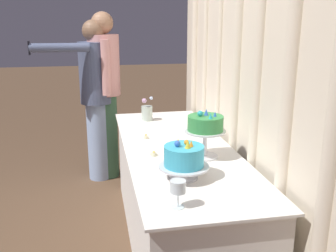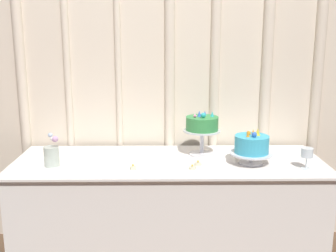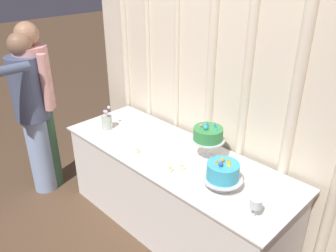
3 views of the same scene
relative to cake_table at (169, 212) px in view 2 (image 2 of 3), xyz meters
name	(u,v)px [view 2 (image 2 of 3)]	position (x,y,z in m)	size (l,w,h in m)	color
draped_curtain	(172,61)	(0.03, 0.43, 1.04)	(2.95, 0.14, 2.73)	beige
cake_table	(169,212)	(0.00, 0.00, 0.00)	(2.13, 0.75, 0.77)	white
cake_display_nearleft	(202,126)	(0.24, 0.13, 0.60)	(0.27, 0.27, 0.32)	silver
cake_display_nearright	(252,146)	(0.55, -0.08, 0.51)	(0.29, 0.29, 0.24)	silver
wine_glass	(307,153)	(0.89, -0.19, 0.49)	(0.08, 0.08, 0.14)	silver
flower_vase	(52,155)	(-0.77, -0.11, 0.46)	(0.11, 0.11, 0.22)	#B2C1B2
tealight_far_left	(133,168)	(-0.23, -0.19, 0.40)	(0.04, 0.04, 0.04)	beige
tealight_near_left	(192,168)	(0.15, -0.19, 0.39)	(0.05, 0.05, 0.03)	beige
tealight_near_right	(198,164)	(0.19, -0.11, 0.39)	(0.05, 0.05, 0.03)	beige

